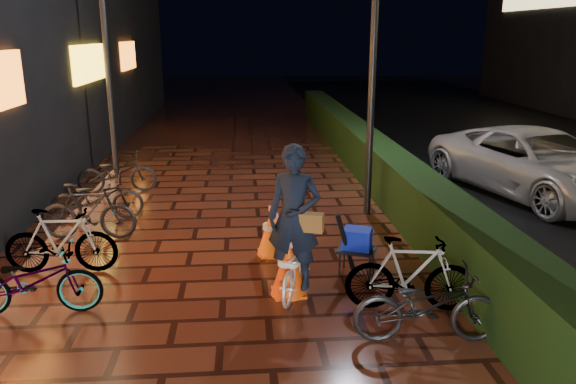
{
  "coord_description": "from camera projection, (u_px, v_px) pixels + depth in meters",
  "views": [
    {
      "loc": [
        0.3,
        -5.55,
        3.31
      ],
      "look_at": [
        0.94,
        2.23,
        1.1
      ],
      "focal_mm": 35.0,
      "sensor_mm": 36.0,
      "label": 1
    }
  ],
  "objects": [
    {
      "name": "ground",
      "position": [
        220.0,
        344.0,
        6.2
      ],
      "size": [
        80.0,
        80.0,
        0.0
      ],
      "primitive_type": "plane",
      "color": "#381911",
      "rests_on": "ground"
    },
    {
      "name": "hedge",
      "position": [
        364.0,
        150.0,
        14.0
      ],
      "size": [
        0.7,
        20.0,
        1.0
      ],
      "primitive_type": "cube",
      "color": "black",
      "rests_on": "ground"
    },
    {
      "name": "van",
      "position": [
        537.0,
        163.0,
        11.7
      ],
      "size": [
        3.6,
        5.44,
        1.39
      ],
      "primitive_type": "imported",
      "rotation": [
        0.0,
        0.0,
        0.28
      ],
      "color": "#A2A2A7",
      "rests_on": "ground"
    },
    {
      "name": "lamp_post_hedge",
      "position": [
        373.0,
        69.0,
        10.04
      ],
      "size": [
        0.47,
        0.14,
        4.89
      ],
      "color": "black",
      "rests_on": "ground"
    },
    {
      "name": "lamp_post_sf",
      "position": [
        107.0,
        51.0,
        13.11
      ],
      "size": [
        0.51,
        0.17,
        5.3
      ],
      "color": "black",
      "rests_on": "ground"
    },
    {
      "name": "cyclist",
      "position": [
        295.0,
        240.0,
        7.22
      ],
      "size": [
        0.91,
        1.48,
        2.0
      ],
      "color": "silver",
      "rests_on": "ground"
    },
    {
      "name": "traffic_barrier",
      "position": [
        280.0,
        247.0,
        7.97
      ],
      "size": [
        0.62,
        1.88,
        0.76
      ],
      "color": "#F5470C",
      "rests_on": "ground"
    },
    {
      "name": "cart_assembly",
      "position": [
        356.0,
        241.0,
        7.86
      ],
      "size": [
        0.69,
        0.59,
        0.98
      ],
      "color": "black",
      "rests_on": "ground"
    },
    {
      "name": "parked_bikes_storefront",
      "position": [
        85.0,
        213.0,
        9.27
      ],
      "size": [
        1.81,
        6.18,
        0.95
      ],
      "color": "black",
      "rests_on": "ground"
    },
    {
      "name": "parked_bikes_hedge",
      "position": [
        419.0,
        290.0,
        6.48
      ],
      "size": [
        1.68,
        1.41,
        0.95
      ],
      "color": "black",
      "rests_on": "ground"
    }
  ]
}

